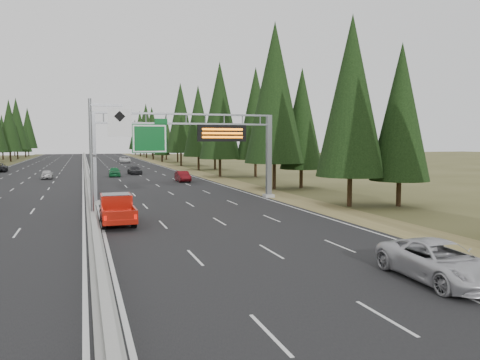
# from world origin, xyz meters

# --- Properties ---
(road) EXTENTS (32.00, 260.00, 0.08)m
(road) POSITION_xyz_m (0.00, 80.00, 0.04)
(road) COLOR black
(road) RESTS_ON ground
(shoulder_right) EXTENTS (3.60, 260.00, 0.06)m
(shoulder_right) POSITION_xyz_m (17.80, 80.00, 0.03)
(shoulder_right) COLOR olive
(shoulder_right) RESTS_ON ground
(median_barrier) EXTENTS (0.70, 260.00, 0.85)m
(median_barrier) POSITION_xyz_m (0.00, 80.00, 0.41)
(median_barrier) COLOR gray
(median_barrier) RESTS_ON road
(sign_gantry) EXTENTS (16.75, 0.98, 7.80)m
(sign_gantry) POSITION_xyz_m (8.92, 34.88, 5.27)
(sign_gantry) COLOR slate
(sign_gantry) RESTS_ON road
(hov_sign_pole) EXTENTS (2.80, 0.50, 8.00)m
(hov_sign_pole) POSITION_xyz_m (0.58, 24.97, 4.72)
(hov_sign_pole) COLOR slate
(hov_sign_pole) RESTS_ON road
(tree_row_right) EXTENTS (11.58, 237.58, 18.68)m
(tree_row_right) POSITION_xyz_m (21.78, 68.57, 9.54)
(tree_row_right) COLOR black
(tree_row_right) RESTS_ON ground
(silver_minivan) EXTENTS (2.74, 5.55, 1.52)m
(silver_minivan) POSITION_xyz_m (12.24, 8.00, 0.84)
(silver_minivan) COLOR silver
(silver_minivan) RESTS_ON road
(red_pickup) EXTENTS (2.04, 5.70, 1.86)m
(red_pickup) POSITION_xyz_m (1.50, 25.08, 1.11)
(red_pickup) COLOR black
(red_pickup) RESTS_ON road
(car_ahead_green) EXTENTS (1.88, 4.32, 1.45)m
(car_ahead_green) POSITION_xyz_m (4.01, 67.30, 0.81)
(car_ahead_green) COLOR #166232
(car_ahead_green) RESTS_ON road
(car_ahead_dkred) EXTENTS (1.50, 4.24, 1.39)m
(car_ahead_dkred) POSITION_xyz_m (12.02, 54.98, 0.78)
(car_ahead_dkred) COLOR maroon
(car_ahead_dkred) RESTS_ON road
(car_ahead_dkgrey) EXTENTS (2.19, 4.64, 1.31)m
(car_ahead_dkgrey) POSITION_xyz_m (7.43, 71.20, 0.73)
(car_ahead_dkgrey) COLOR black
(car_ahead_dkgrey) RESTS_ON road
(car_ahead_white) EXTENTS (2.87, 5.91, 1.62)m
(car_ahead_white) POSITION_xyz_m (9.49, 114.63, 0.89)
(car_ahead_white) COLOR silver
(car_ahead_white) RESTS_ON road
(car_ahead_far) EXTENTS (2.05, 4.61, 1.54)m
(car_ahead_far) POSITION_xyz_m (2.56, 141.68, 0.85)
(car_ahead_far) COLOR black
(car_ahead_far) RESTS_ON road
(car_onc_white) EXTENTS (1.59, 3.89, 1.32)m
(car_onc_white) POSITION_xyz_m (-5.39, 65.74, 0.74)
(car_onc_white) COLOR silver
(car_onc_white) RESTS_ON road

